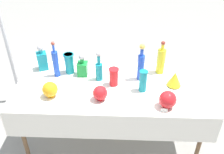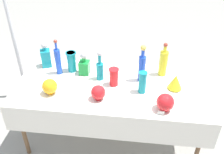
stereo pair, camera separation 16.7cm
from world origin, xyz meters
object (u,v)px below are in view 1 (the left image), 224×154
object	(u,v)px
slender_vase_2	(69,63)
cardboard_box_behind_left	(131,85)
slender_vase_0	(143,80)
canopy_pole	(6,39)
square_decanter_0	(42,59)
square_decanter_1	(83,67)
tall_bottle_0	(141,65)
cardboard_box_behind_right	(112,84)
tall_bottle_2	(99,70)
slender_vase_1	(114,76)
round_bowl_1	(100,93)
tall_bottle_1	(161,60)
tall_bottle_3	(56,63)
round_bowl_2	(50,89)
round_bowl_0	(168,100)
fluted_vase_0	(175,79)

from	to	relation	value
slender_vase_2	cardboard_box_behind_left	world-z (taller)	slender_vase_2
slender_vase_2	cardboard_box_behind_left	bearing A→B (deg)	40.19
slender_vase_0	canopy_pole	distance (m)	1.79
square_decanter_0	square_decanter_1	distance (m)	0.48
tall_bottle_0	cardboard_box_behind_right	xyz separation A→B (m)	(-0.33, 0.71, -0.77)
tall_bottle_0	tall_bottle_2	size ratio (longest dim) A/B	1.25
slender_vase_1	canopy_pole	world-z (taller)	canopy_pole
round_bowl_1	tall_bottle_1	bearing A→B (deg)	38.99
tall_bottle_3	canopy_pole	world-z (taller)	canopy_pole
slender_vase_0	cardboard_box_behind_left	bearing A→B (deg)	94.13
square_decanter_1	tall_bottle_0	bearing A→B (deg)	-5.10
square_decanter_0	round_bowl_1	world-z (taller)	square_decanter_0
tall_bottle_0	round_bowl_2	world-z (taller)	tall_bottle_0
slender_vase_2	canopy_pole	world-z (taller)	canopy_pole
round_bowl_1	cardboard_box_behind_left	bearing A→B (deg)	72.13
square_decanter_1	cardboard_box_behind_left	bearing A→B (deg)	48.73
slender_vase_0	canopy_pole	size ratio (longest dim) A/B	0.09
tall_bottle_2	cardboard_box_behind_right	world-z (taller)	tall_bottle_2
square_decanter_0	square_decanter_1	world-z (taller)	square_decanter_0
round_bowl_0	round_bowl_2	world-z (taller)	round_bowl_0
slender_vase_2	cardboard_box_behind_left	size ratio (longest dim) A/B	0.42
fluted_vase_0	square_decanter_0	bearing A→B (deg)	169.12
square_decanter_1	fluted_vase_0	bearing A→B (deg)	-9.91
tall_bottle_1	canopy_pole	distance (m)	1.89
tall_bottle_3	square_decanter_0	xyz separation A→B (m)	(-0.19, 0.14, -0.04)
tall_bottle_2	slender_vase_2	size ratio (longest dim) A/B	1.43
square_decanter_1	cardboard_box_behind_right	size ratio (longest dim) A/B	0.54
square_decanter_1	cardboard_box_behind_left	world-z (taller)	square_decanter_1
tall_bottle_0	tall_bottle_3	xyz separation A→B (m)	(-0.90, 0.03, -0.02)
square_decanter_1	canopy_pole	distance (m)	1.10
slender_vase_1	cardboard_box_behind_right	size ratio (longest dim) A/B	0.40
tall_bottle_3	slender_vase_2	size ratio (longest dim) A/B	1.76
square_decanter_1	slender_vase_0	bearing A→B (deg)	-22.40
cardboard_box_behind_left	canopy_pole	size ratio (longest dim) A/B	0.23
slender_vase_1	round_bowl_2	xyz separation A→B (m)	(-0.61, -0.22, -0.02)
slender_vase_1	round_bowl_1	distance (m)	0.28
slender_vase_0	cardboard_box_behind_left	distance (m)	1.16
slender_vase_2	tall_bottle_1	bearing A→B (deg)	2.38
slender_vase_2	round_bowl_1	world-z (taller)	slender_vase_2
slender_vase_0	tall_bottle_1	bearing A→B (deg)	58.18
tall_bottle_1	square_decanter_1	distance (m)	0.86
fluted_vase_0	tall_bottle_1	bearing A→B (deg)	114.66
fluted_vase_0	round_bowl_0	xyz separation A→B (m)	(-0.12, -0.34, 0.00)
tall_bottle_3	slender_vase_1	xyz separation A→B (m)	(0.62, -0.14, -0.06)
slender_vase_1	tall_bottle_1	bearing A→B (deg)	26.77
slender_vase_2	canopy_pole	distance (m)	0.95
tall_bottle_0	tall_bottle_3	size ratio (longest dim) A/B	1.01
cardboard_box_behind_right	tall_bottle_0	bearing A→B (deg)	-64.70
fluted_vase_0	tall_bottle_2	bearing A→B (deg)	173.69
slender_vase_0	fluted_vase_0	world-z (taller)	slender_vase_0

